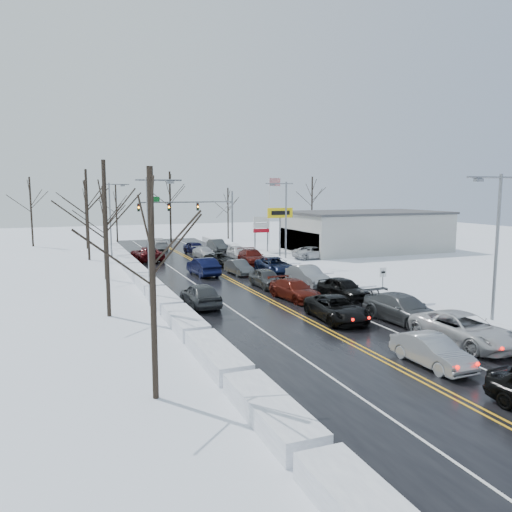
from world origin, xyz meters
name	(u,v)px	position (x,y,z in m)	size (l,w,h in m)	color
ground	(244,287)	(0.00, 0.00, 0.00)	(160.00, 160.00, 0.00)	white
road_surface	(236,283)	(0.00, 2.00, 0.01)	(14.00, 84.00, 0.01)	black
snow_bank_left	(149,289)	(-7.60, 2.00, 0.00)	(1.59, 72.00, 0.80)	white
snow_bank_right	(313,277)	(7.60, 2.00, 0.00)	(1.59, 72.00, 0.80)	white
traffic_signal_mast	(197,209)	(3.45, 27.99, 5.48)	(13.28, 0.39, 8.00)	slate
tires_plus_sign	(280,216)	(10.50, 15.99, 4.99)	(3.20, 0.34, 6.00)	slate
used_vehicles_sign	(261,227)	(10.50, 22.00, 3.32)	(2.20, 0.22, 4.65)	slate
speed_limit_sign	(383,277)	(8.20, -8.00, 1.63)	(0.55, 0.09, 2.35)	slate
flagpole	(270,205)	(15.17, 30.00, 5.93)	(1.87, 1.20, 10.00)	silver
dealership_building	(365,231)	(23.98, 18.00, 2.66)	(20.40, 12.40, 5.30)	#B4B4AF
streetlight_se	(494,241)	(8.30, -18.00, 5.31)	(3.20, 0.25, 9.00)	slate
streetlight_ne	(284,216)	(8.30, 10.00, 5.31)	(3.20, 0.25, 9.00)	slate
streetlight_sw	(151,231)	(-8.30, -4.00, 5.31)	(3.20, 0.25, 9.00)	slate
streetlight_nw	(112,213)	(-8.30, 24.00, 5.31)	(3.20, 0.25, 9.00)	slate
tree_left_a	(152,239)	(-11.00, -20.00, 6.29)	(3.60, 3.60, 9.00)	#2D231C
tree_left_b	(105,208)	(-11.50, -6.00, 6.99)	(4.00, 4.00, 10.00)	#2D231C
tree_left_c	(104,214)	(-10.50, 8.00, 5.94)	(3.40, 3.40, 8.50)	#2D231C
tree_left_d	(87,197)	(-11.20, 22.00, 7.33)	(4.20, 4.20, 10.50)	#2D231C
tree_left_e	(85,201)	(-10.80, 34.00, 6.64)	(3.80, 3.80, 9.50)	#2D231C
tree_far_a	(30,198)	(-18.00, 40.00, 6.99)	(4.00, 4.00, 10.00)	#2D231C
tree_far_b	(116,202)	(-6.00, 41.00, 6.29)	(3.60, 3.60, 9.00)	#2D231C
tree_far_c	(170,193)	(2.00, 39.00, 7.68)	(4.40, 4.40, 11.00)	#2D231C
tree_far_d	(228,203)	(12.00, 40.50, 5.94)	(3.40, 3.40, 8.50)	#2D231C
tree_far_e	(312,194)	(28.00, 41.00, 7.33)	(4.20, 4.20, 10.50)	#2D231C
queued_car_1	(431,366)	(1.58, -21.07, 0.00)	(1.52, 4.36, 1.44)	#96989D
queued_car_2	(337,320)	(1.71, -12.28, 0.00)	(2.51, 5.45, 1.51)	black
queued_car_3	(294,299)	(1.86, -5.93, 0.00)	(2.08, 5.12, 1.49)	#4F120A
queued_car_4	(267,287)	(1.75, -0.78, 0.00)	(1.84, 4.58, 1.56)	#383B3D
queued_car_5	(239,275)	(1.70, 6.07, 0.00)	(1.49, 4.27, 1.41)	#424547
queued_car_6	(220,265)	(1.79, 12.37, 0.00)	(2.24, 4.87, 1.35)	black
queued_car_7	(205,258)	(1.75, 18.52, 0.00)	(1.86, 4.57, 1.33)	#ADAFB5
queued_car_8	(195,254)	(1.70, 22.67, 0.00)	(1.91, 4.74, 1.61)	black
queued_car_10	(463,345)	(5.38, -19.09, 0.00)	(2.75, 5.97, 1.66)	#BCBCBE
queued_car_11	(403,322)	(5.23, -14.26, 0.00)	(2.39, 5.87, 1.70)	#434548
queued_car_12	(343,299)	(5.34, -7.12, 0.00)	(1.92, 4.77, 1.63)	black
queued_car_13	(307,286)	(5.23, -1.50, 0.00)	(1.80, 5.16, 1.70)	gray
queued_car_14	(275,274)	(5.09, 5.08, 0.00)	(2.66, 5.77, 1.60)	black
queued_car_15	(252,264)	(5.26, 11.82, 0.00)	(2.30, 5.65, 1.64)	#450D09
queued_car_16	(238,259)	(5.30, 16.38, 0.00)	(1.89, 4.70, 1.60)	silver
queued_car_17	(217,251)	(5.33, 25.07, 0.00)	(1.62, 4.66, 1.53)	#3B3E40
oncoming_car_0	(203,275)	(-1.61, 6.93, 0.00)	(1.81, 5.20, 1.71)	black
oncoming_car_1	(147,261)	(-5.07, 18.64, 0.00)	(2.78, 6.02, 1.67)	#45090B
oncoming_car_2	(158,249)	(-1.81, 29.66, 0.00)	(2.24, 5.50, 1.60)	silver
oncoming_car_3	(200,306)	(-5.26, -5.46, 0.00)	(2.00, 4.97, 1.69)	#383A3C
parked_car_0	(314,259)	(13.89, 13.45, 0.00)	(2.45, 5.31, 1.48)	silver
parked_car_1	(325,254)	(17.03, 16.48, 0.00)	(2.27, 5.59, 1.62)	#3B3D40
parked_car_2	(294,251)	(15.04, 21.37, 0.00)	(1.82, 4.52, 1.54)	#989B9F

